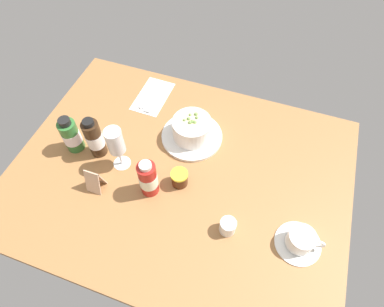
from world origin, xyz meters
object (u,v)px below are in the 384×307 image
Objects in this scene: jam_jar at (180,178)px; sauce_bottle_red at (148,179)px; sauce_bottle_green at (71,135)px; menu_card at (94,180)px; coffee_cup at (300,240)px; creamer_jug at (228,226)px; porridge_bowl at (192,130)px; sauce_bottle_brown at (95,138)px; cutlery_setting at (152,97)px; wine_glass at (116,143)px.

sauce_bottle_red reaches higher than jam_jar.
menu_card is at bearing 141.47° from sauce_bottle_green.
creamer_jug is (20.40, 2.63, -0.15)cm from coffee_cup.
sauce_bottle_brown reaches higher than porridge_bowl.
porridge_bowl is 36.34cm from menu_card.
coffee_cup is at bearing 147.77° from cutlery_setting.
coffee_cup reaches higher than jam_jar.
cutlery_setting is at bearing -44.83° from creamer_jug.
cutlery_setting is at bearing -32.23° from coffee_cup.
sauce_bottle_red reaches higher than creamer_jug.
sauce_bottle_red is at bearing 77.20° from porridge_bowl.
wine_glass is 1.16× the size of sauce_bottle_red.
sauce_bottle_red reaches higher than menu_card.
coffee_cup reaches higher than cutlery_setting.
wine_glass is at bearing 94.90° from cutlery_setting.
wine_glass is (60.28, -8.07, 8.89)cm from coffee_cup.
jam_jar is at bearing -10.90° from coffee_cup.
sauce_bottle_brown reaches higher than creamer_jug.
cutlery_setting is 1.30× the size of sauce_bottle_red.
porridge_bowl is 1.45× the size of sauce_bottle_red.
sauce_bottle_green is at bearing 25.28° from porridge_bowl.
wine_glass is 10.54cm from sauce_bottle_brown.
cutlery_setting is 1.18× the size of sauce_bottle_brown.
jam_jar is 0.38× the size of sauce_bottle_red.
wine_glass is at bearing 168.99° from sauce_bottle_brown.
sauce_bottle_brown is at bearing 77.15° from cutlery_setting.
porridge_bowl is 24.96cm from sauce_bottle_red.
porridge_bowl is 3.83× the size of creamer_jug.
porridge_bowl is at bearing -149.64° from sauce_bottle_brown.
porridge_bowl is 18.95cm from jam_jar.
sauce_bottle_red is (-12.99, 5.94, -4.81)cm from wine_glass.
cutlery_setting is 31.39cm from sauce_bottle_brown.
porridge_bowl is at bearing -127.09° from menu_card.
wine_glass is at bearing -1.38° from jam_jar.
sauce_bottle_green is (18.12, -0.96, -5.18)cm from wine_glass.
porridge_bowl is 1.61× the size of coffee_cup.
cutlery_setting is at bearing -90.96° from menu_card.
sauce_bottle_red reaches higher than cutlery_setting.
cutlery_setting is 42.59cm from menu_card.
jam_jar is 0.63× the size of menu_card.
creamer_jug is 43.34cm from menu_card.
creamer_jug is 27.62cm from sauce_bottle_red.
cutlery_setting is 1.43× the size of coffee_cup.
sauce_bottle_brown is at bearing -11.01° from wine_glass.
porridge_bowl is 1.12× the size of cutlery_setting.
jam_jar is 10.44cm from sauce_bottle_red.
porridge_bowl is at bearing -102.80° from sauce_bottle_red.
wine_glass reaches higher than sauce_bottle_brown.
jam_jar is (18.91, -10.20, 0.24)cm from creamer_jug.
menu_card is at bearing 16.29° from sauce_bottle_red.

